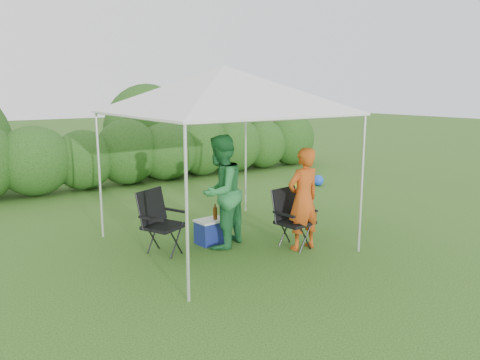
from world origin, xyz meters
TOP-DOWN VIEW (x-y plane):
  - ground at (0.00, 0.00)m, footprint 70.00×70.00m
  - hedge at (0.03, 6.00)m, footprint 14.03×1.53m
  - canopy at (0.00, 0.50)m, footprint 3.10×3.10m
  - chair_right at (0.80, -0.20)m, footprint 0.63×0.58m
  - chair_left at (-1.04, 0.73)m, footprint 0.74×0.72m
  - man at (0.87, -0.39)m, footprint 0.60×0.40m
  - woman at (-0.12, 0.43)m, footprint 1.09×1.01m
  - cooler at (-0.16, 0.66)m, footprint 0.50×0.38m
  - bottle at (-0.10, 0.62)m, footprint 0.07×0.07m
  - lawn_toy at (4.28, 3.15)m, footprint 0.69×0.57m

SIDE VIEW (x-z plane):
  - ground at x=0.00m, z-range 0.00..0.00m
  - lawn_toy at x=4.28m, z-range -0.01..0.34m
  - cooler at x=-0.16m, z-range 0.00..0.40m
  - bottle at x=-0.10m, z-range 0.40..0.66m
  - chair_right at x=0.80m, z-range 0.06..1.00m
  - chair_left at x=-1.04m, z-range 0.06..1.05m
  - man at x=0.87m, z-range 0.00..1.61m
  - hedge at x=0.03m, z-range -0.07..1.73m
  - woman at x=-0.12m, z-range 0.00..1.79m
  - canopy at x=0.00m, z-range 1.05..3.88m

